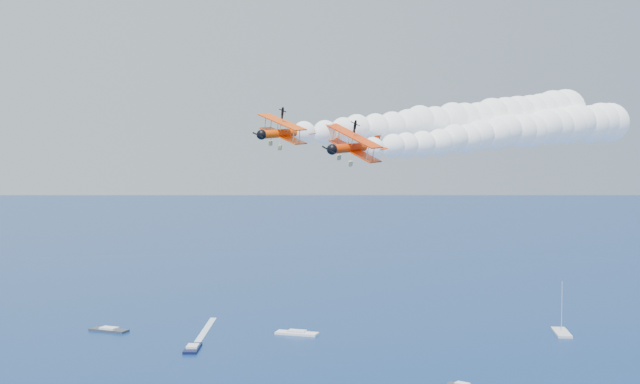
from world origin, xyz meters
name	(u,v)px	position (x,y,z in m)	size (l,w,h in m)	color
biplane_lead	(355,147)	(6.12, 18.23, 56.02)	(7.73, 8.67, 5.22)	red
biplane_trail	(285,133)	(-1.71, 20.58, 57.67)	(7.13, 8.00, 4.82)	#F34505
smoke_trail_lead	(507,133)	(31.31, 26.13, 58.00)	(50.62, 19.98, 9.93)	white
smoke_trail_trail	(451,120)	(23.68, 27.80, 59.65)	(50.99, 18.76, 9.93)	white
boat_wakes	(86,368)	(-15.30, 147.56, 0.03)	(90.26, 104.68, 0.04)	white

